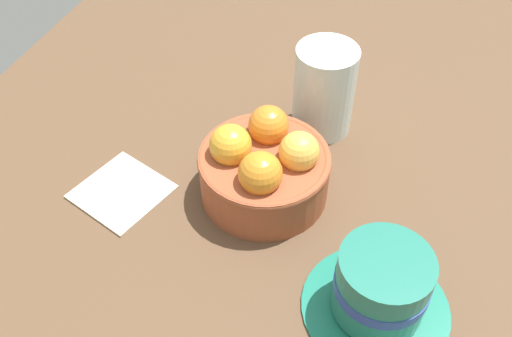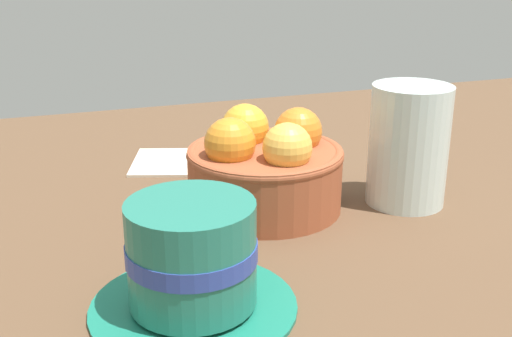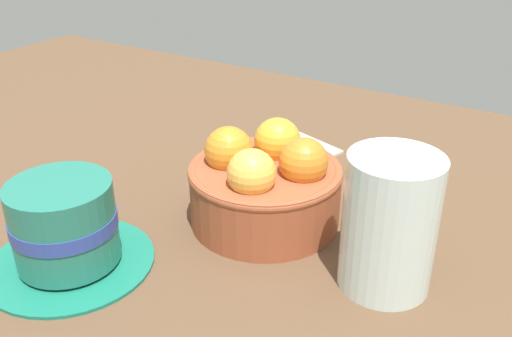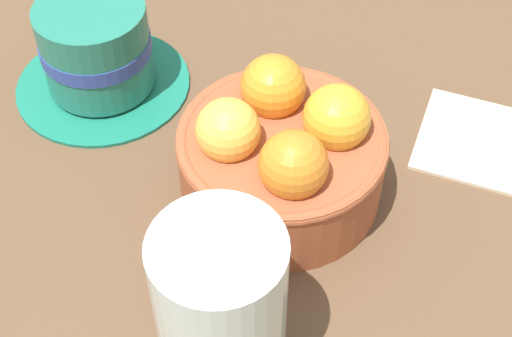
{
  "view_description": "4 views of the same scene",
  "coord_description": "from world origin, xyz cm",
  "px_view_note": "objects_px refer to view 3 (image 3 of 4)",
  "views": [
    {
      "loc": [
        41.61,
        13.83,
        49.43
      ],
      "look_at": [
        0.43,
        -0.82,
        4.01
      ],
      "focal_mm": 40.37,
      "sensor_mm": 36.0,
      "label": 1
    },
    {
      "loc": [
        18.81,
        52.12,
        23.76
      ],
      "look_at": [
        1.39,
        1.46,
        4.56
      ],
      "focal_mm": 44.37,
      "sensor_mm": 36.0,
      "label": 2
    },
    {
      "loc": [
        -24.3,
        40.65,
        29.61
      ],
      "look_at": [
        1.34,
        -0.53,
        5.09
      ],
      "focal_mm": 39.77,
      "sensor_mm": 36.0,
      "label": 3
    },
    {
      "loc": [
        -35.09,
        -0.48,
        42.5
      ],
      "look_at": [
        -1.77,
        1.2,
        4.4
      ],
      "focal_mm": 52.75,
      "sensor_mm": 36.0,
      "label": 4
    }
  ],
  "objects_px": {
    "terracotta_bowl": "(265,184)",
    "water_glass": "(389,223)",
    "folded_napkin": "(290,149)",
    "coffee_cup": "(65,229)"
  },
  "relations": [
    {
      "from": "folded_napkin",
      "to": "water_glass",
      "type": "bearing_deg",
      "value": 135.62
    },
    {
      "from": "coffee_cup",
      "to": "terracotta_bowl",
      "type": "bearing_deg",
      "value": -125.1
    },
    {
      "from": "terracotta_bowl",
      "to": "folded_napkin",
      "type": "xyz_separation_m",
      "value": [
        0.06,
        -0.15,
        -0.04
      ]
    },
    {
      "from": "terracotta_bowl",
      "to": "water_glass",
      "type": "bearing_deg",
      "value": 166.76
    },
    {
      "from": "coffee_cup",
      "to": "water_glass",
      "type": "distance_m",
      "value": 0.27
    },
    {
      "from": "water_glass",
      "to": "folded_napkin",
      "type": "bearing_deg",
      "value": -44.38
    },
    {
      "from": "coffee_cup",
      "to": "folded_napkin",
      "type": "distance_m",
      "value": 0.31
    },
    {
      "from": "coffee_cup",
      "to": "folded_napkin",
      "type": "height_order",
      "value": "coffee_cup"
    },
    {
      "from": "terracotta_bowl",
      "to": "water_glass",
      "type": "height_order",
      "value": "water_glass"
    },
    {
      "from": "terracotta_bowl",
      "to": "folded_napkin",
      "type": "relative_size",
      "value": 1.57
    }
  ]
}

